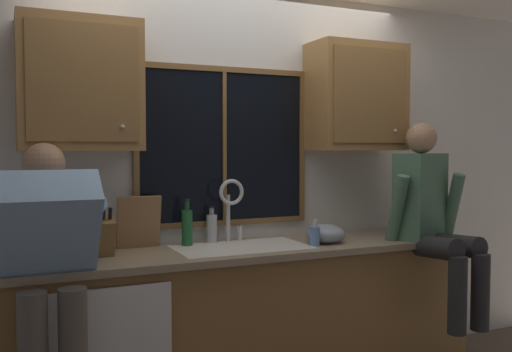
% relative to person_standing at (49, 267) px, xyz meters
% --- Properties ---
extents(back_wall, '(5.34, 0.12, 2.55)m').
position_rel_person_standing_xyz_m(back_wall, '(1.16, 0.66, 0.32)').
color(back_wall, silver).
rests_on(back_wall, floor).
extents(window_glass, '(1.10, 0.02, 0.95)m').
position_rel_person_standing_xyz_m(window_glass, '(1.11, 0.60, 0.57)').
color(window_glass, black).
extents(window_frame_top, '(1.17, 0.02, 0.04)m').
position_rel_person_standing_xyz_m(window_frame_top, '(1.11, 0.59, 1.06)').
color(window_frame_top, brown).
extents(window_frame_bottom, '(1.17, 0.02, 0.04)m').
position_rel_person_standing_xyz_m(window_frame_bottom, '(1.11, 0.59, 0.08)').
color(window_frame_bottom, brown).
extents(window_frame_left, '(0.03, 0.02, 0.95)m').
position_rel_person_standing_xyz_m(window_frame_left, '(0.54, 0.59, 0.57)').
color(window_frame_left, brown).
extents(window_frame_right, '(0.03, 0.02, 0.95)m').
position_rel_person_standing_xyz_m(window_frame_right, '(1.68, 0.59, 0.57)').
color(window_frame_right, brown).
extents(window_mullion_center, '(0.02, 0.02, 0.95)m').
position_rel_person_standing_xyz_m(window_mullion_center, '(1.11, 0.58, 0.57)').
color(window_mullion_center, brown).
extents(lower_cabinet_run, '(2.94, 0.58, 0.88)m').
position_rel_person_standing_xyz_m(lower_cabinet_run, '(1.16, 0.31, -0.51)').
color(lower_cabinet_run, olive).
rests_on(lower_cabinet_run, floor).
extents(countertop, '(3.00, 0.62, 0.04)m').
position_rel_person_standing_xyz_m(countertop, '(1.16, 0.29, -0.05)').
color(countertop, gray).
rests_on(countertop, lower_cabinet_run).
extents(upper_cabinet_left, '(0.65, 0.36, 0.72)m').
position_rel_person_standing_xyz_m(upper_cabinet_left, '(0.20, 0.44, 0.91)').
color(upper_cabinet_left, '#9E703D').
extents(upper_cabinet_right, '(0.65, 0.36, 0.72)m').
position_rel_person_standing_xyz_m(upper_cabinet_right, '(2.01, 0.44, 0.91)').
color(upper_cabinet_right, '#9E703D').
extents(sink, '(0.80, 0.46, 0.21)m').
position_rel_person_standing_xyz_m(sink, '(1.11, 0.30, -0.13)').
color(sink, white).
rests_on(sink, lower_cabinet_run).
extents(faucet, '(0.18, 0.09, 0.40)m').
position_rel_person_standing_xyz_m(faucet, '(1.12, 0.48, 0.22)').
color(faucet, silver).
rests_on(faucet, countertop).
extents(person_standing, '(0.53, 0.70, 1.54)m').
position_rel_person_standing_xyz_m(person_standing, '(0.00, 0.00, 0.00)').
color(person_standing, '#595147').
rests_on(person_standing, floor).
extents(person_sitting_on_counter, '(0.54, 0.66, 1.26)m').
position_rel_person_standing_xyz_m(person_sitting_on_counter, '(2.32, 0.03, 0.15)').
color(person_sitting_on_counter, '#262628').
rests_on(person_sitting_on_counter, countertop).
extents(knife_block, '(0.12, 0.18, 0.32)m').
position_rel_person_standing_xyz_m(knife_block, '(0.30, 0.35, 0.07)').
color(knife_block, brown).
rests_on(knife_block, countertop).
extents(cutting_board, '(0.26, 0.09, 0.31)m').
position_rel_person_standing_xyz_m(cutting_board, '(0.54, 0.52, 0.12)').
color(cutting_board, '#997047').
rests_on(cutting_board, countertop).
extents(mixing_bowl, '(0.25, 0.25, 0.12)m').
position_rel_person_standing_xyz_m(mixing_bowl, '(1.66, 0.24, 0.02)').
color(mixing_bowl, '#8C99A8').
rests_on(mixing_bowl, countertop).
extents(soap_dispenser, '(0.06, 0.07, 0.16)m').
position_rel_person_standing_xyz_m(soap_dispenser, '(1.53, 0.16, 0.03)').
color(soap_dispenser, '#668CCC').
rests_on(soap_dispenser, countertop).
extents(bottle_green_glass, '(0.07, 0.07, 0.28)m').
position_rel_person_standing_xyz_m(bottle_green_glass, '(0.83, 0.49, 0.08)').
color(bottle_green_glass, '#1E592D').
rests_on(bottle_green_glass, countertop).
extents(bottle_tall_clear, '(0.07, 0.07, 0.23)m').
position_rel_person_standing_xyz_m(bottle_tall_clear, '(1.00, 0.53, 0.06)').
color(bottle_tall_clear, '#B7B7BC').
rests_on(bottle_tall_clear, countertop).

